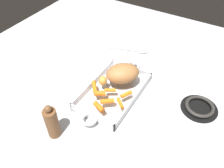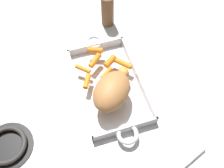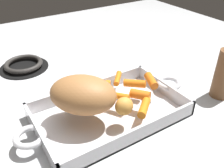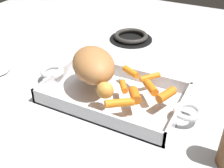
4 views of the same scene
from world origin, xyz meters
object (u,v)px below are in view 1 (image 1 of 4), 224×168
Objects in this scene: baby_carrot_southeast at (111,91)px; serving_spoon at (131,49)px; roasting_dish at (114,92)px; baby_carrot_northeast at (95,87)px; stove_burner_rear at (200,107)px; potato_golden_small at (103,81)px; baby_carrot_northwest at (120,103)px; baby_carrot_short at (100,93)px; baby_carrot_southwest at (99,107)px; pork_roast at (123,73)px; baby_carrot_center_right at (107,101)px; baby_carrot_center_left at (126,94)px; pepper_mill at (52,122)px.

serving_spoon is (-0.38, -0.09, -0.04)m from baby_carrot_southeast.
baby_carrot_northeast is at bearing -53.38° from roasting_dish.
stove_burner_rear is 0.70× the size of serving_spoon.
potato_golden_small reaches higher than baby_carrot_southeast.
baby_carrot_southeast is at bearing -121.73° from baby_carrot_northwest.
baby_carrot_short is 0.05m from baby_carrot_southeast.
pork_roast is at bearing -179.86° from baby_carrot_southwest.
baby_carrot_center_right is 0.25× the size of serving_spoon.
baby_carrot_center_left is 0.78× the size of baby_carrot_northeast.
baby_carrot_southeast is at bearing 8.77° from roasting_dish.
roasting_dish is at bearing 126.62° from baby_carrot_northeast.
serving_spoon is (-0.35, -0.09, -0.00)m from roasting_dish.
pepper_mill reaches higher than baby_carrot_short.
baby_carrot_southwest is (0.07, -0.06, 0.00)m from baby_carrot_northwest.
baby_carrot_short is 0.44m from stove_burner_rear.
baby_carrot_center_right is at bearing 14.42° from roasting_dish.
potato_golden_small is 0.26× the size of pepper_mill.
pepper_mill is (0.17, -0.10, 0.02)m from baby_carrot_southwest.
potato_golden_small is (-0.07, -0.13, 0.01)m from baby_carrot_northwest.
baby_carrot_northwest is at bearing 145.29° from pepper_mill.
pork_roast reaches higher than baby_carrot_short.
baby_carrot_northeast is at bearing 175.64° from pepper_mill.
baby_carrot_center_left is at bearing 152.90° from baby_carrot_southwest.
roasting_dish is 2.81× the size of pepper_mill.
baby_carrot_northeast is at bearing -18.48° from potato_golden_small.
baby_carrot_northeast is at bearing -137.54° from baby_carrot_southwest.
baby_carrot_southeast is 0.30× the size of pepper_mill.
pork_roast is 2.73× the size of baby_carrot_northwest.
baby_carrot_southwest is 0.95× the size of baby_carrot_center_right.
baby_carrot_center_left reaches higher than stove_burner_rear.
baby_carrot_short is 0.22× the size of serving_spoon.
baby_carrot_center_left is (-0.12, 0.06, -0.00)m from baby_carrot_southwest.
baby_carrot_southeast is 0.30m from pepper_mill.
potato_golden_small is at bearing -42.74° from pork_roast.
baby_carrot_southwest reaches higher than baby_carrot_northwest.
stove_burner_rear is at bearing 111.38° from baby_carrot_southeast.
baby_carrot_southwest is at bearing -43.88° from baby_carrot_northwest.
baby_carrot_short is 0.31× the size of stove_burner_rear.
baby_carrot_center_left is at bearing -178.69° from baby_carrot_northwest.
pork_roast is 3.08× the size of baby_carrot_southeast.
baby_carrot_southwest is 0.81× the size of baby_carrot_northeast.
baby_carrot_northeast is at bearing -73.23° from baby_carrot_southeast.
pork_roast is 0.93× the size of pepper_mill.
pork_roast is at bearing 145.49° from baby_carrot_northeast.
serving_spoon is (-0.49, -0.10, -0.04)m from baby_carrot_southwest.
baby_carrot_northeast is 0.41× the size of pepper_mill.
baby_carrot_southwest is 0.15m from potato_golden_small.
roasting_dish is 0.07m from potato_golden_small.
roasting_dish is at bearing -95.76° from serving_spoon.
baby_carrot_southwest is 0.34× the size of pepper_mill.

